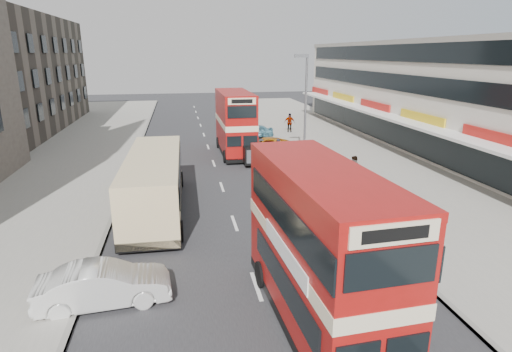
{
  "coord_description": "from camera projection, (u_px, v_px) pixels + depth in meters",
  "views": [
    {
      "loc": [
        -2.47,
        -11.27,
        8.18
      ],
      "look_at": [
        0.52,
        4.88,
        3.34
      ],
      "focal_mm": 29.34,
      "sensor_mm": 36.0,
      "label": 1
    }
  ],
  "objects": [
    {
      "name": "ground",
      "position": [
        268.0,
        319.0,
        13.38
      ],
      "size": [
        160.0,
        160.0,
        0.0
      ],
      "primitive_type": "plane",
      "color": "#28282B",
      "rests_on": "ground"
    },
    {
      "name": "road_surface",
      "position": [
        214.0,
        163.0,
        32.24
      ],
      "size": [
        12.0,
        90.0,
        0.01
      ],
      "primitive_type": "cube",
      "color": "#28282B",
      "rests_on": "ground"
    },
    {
      "name": "pavement_right",
      "position": [
        360.0,
        156.0,
        34.31
      ],
      "size": [
        12.0,
        90.0,
        0.15
      ],
      "primitive_type": "cube",
      "color": "gray",
      "rests_on": "ground"
    },
    {
      "name": "pavement_left",
      "position": [
        47.0,
        170.0,
        30.12
      ],
      "size": [
        12.0,
        90.0,
        0.15
      ],
      "primitive_type": "cube",
      "color": "gray",
      "rests_on": "ground"
    },
    {
      "name": "kerb_left",
      "position": [
        132.0,
        166.0,
        31.15
      ],
      "size": [
        0.2,
        90.0,
        0.16
      ],
      "primitive_type": "cube",
      "color": "gray",
      "rests_on": "ground"
    },
    {
      "name": "kerb_right",
      "position": [
        290.0,
        159.0,
        33.28
      ],
      "size": [
        0.2,
        90.0,
        0.16
      ],
      "primitive_type": "cube",
      "color": "gray",
      "rests_on": "ground"
    },
    {
      "name": "commercial_row",
      "position": [
        440.0,
        95.0,
        36.28
      ],
      "size": [
        9.9,
        46.2,
        9.3
      ],
      "color": "beige",
      "rests_on": "ground"
    },
    {
      "name": "street_lamp",
      "position": [
        305.0,
        102.0,
        30.14
      ],
      "size": [
        1.0,
        0.2,
        8.12
      ],
      "color": "slate",
      "rests_on": "ground"
    },
    {
      "name": "bus_main",
      "position": [
        320.0,
        248.0,
        12.5
      ],
      "size": [
        2.86,
        8.91,
        4.88
      ],
      "rotation": [
        0.0,
        0.0,
        3.19
      ],
      "color": "black",
      "rests_on": "ground"
    },
    {
      "name": "bus_second",
      "position": [
        235.0,
        123.0,
        34.63
      ],
      "size": [
        2.51,
        9.07,
        5.0
      ],
      "rotation": [
        0.0,
        0.0,
        3.14
      ],
      "color": "black",
      "rests_on": "ground"
    },
    {
      "name": "coach",
      "position": [
        154.0,
        181.0,
        22.12
      ],
      "size": [
        2.94,
        10.76,
        2.84
      ],
      "rotation": [
        0.0,
        0.0,
        -0.02
      ],
      "color": "black",
      "rests_on": "ground"
    },
    {
      "name": "car_left_front",
      "position": [
        104.0,
        285.0,
        14.0
      ],
      "size": [
        4.48,
        1.9,
        1.44
      ],
      "primitive_type": "imported",
      "rotation": [
        0.0,
        0.0,
        1.66
      ],
      "color": "silver",
      "rests_on": "ground"
    },
    {
      "name": "car_right_a",
      "position": [
        305.0,
        172.0,
        27.7
      ],
      "size": [
        4.21,
        2.0,
        1.19
      ],
      "primitive_type": "imported",
      "rotation": [
        0.0,
        0.0,
        -1.66
      ],
      "color": "#A21C10",
      "rests_on": "ground"
    },
    {
      "name": "car_right_b",
      "position": [
        265.0,
        146.0,
        35.41
      ],
      "size": [
        4.78,
        2.36,
        1.3
      ],
      "primitive_type": "imported",
      "rotation": [
        0.0,
        0.0,
        -1.61
      ],
      "color": "orange",
      "rests_on": "ground"
    },
    {
      "name": "car_right_c",
      "position": [
        254.0,
        131.0,
        41.96
      ],
      "size": [
        3.8,
        1.62,
        1.28
      ],
      "primitive_type": "imported",
      "rotation": [
        0.0,
        0.0,
        -1.6
      ],
      "color": "teal",
      "rests_on": "ground"
    },
    {
      "name": "pedestrian_near",
      "position": [
        353.0,
        170.0,
        26.61
      ],
      "size": [
        0.8,
        0.79,
        1.82
      ],
      "primitive_type": "imported",
      "rotation": [
        0.0,
        0.0,
        3.92
      ],
      "color": "gray",
      "rests_on": "pavement_right"
    },
    {
      "name": "pedestrian_far",
      "position": [
        289.0,
        123.0,
        44.06
      ],
      "size": [
        1.22,
        0.69,
        1.97
      ],
      "primitive_type": "imported",
      "rotation": [
        0.0,
        0.0,
        -0.19
      ],
      "color": "gray",
      "rests_on": "pavement_right"
    },
    {
      "name": "cyclist",
      "position": [
        279.0,
        157.0,
        31.4
      ],
      "size": [
        0.92,
        1.99,
        2.07
      ],
      "rotation": [
        0.0,
        0.0,
        0.13
      ],
      "color": "gray",
      "rests_on": "ground"
    }
  ]
}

